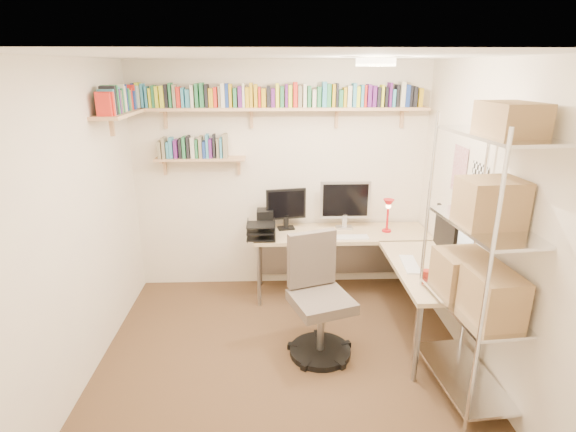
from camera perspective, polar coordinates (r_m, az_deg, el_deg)
The scene contains 6 objects.
ground at distance 4.13m, azimuth -0.46°, elevation -17.57°, with size 3.20×3.20×0.00m, color #4C3020.
room_shell at distance 3.46m, azimuth -0.45°, elevation 3.69°, with size 3.24×3.04×2.52m.
wall_shelves at distance 4.67m, azimuth -6.21°, elevation 13.40°, with size 3.12×1.09×0.80m.
corner_desk at distance 4.68m, azimuth 7.76°, elevation -3.15°, with size 1.95×1.86×1.26m.
office_chair at distance 3.99m, azimuth 3.86°, elevation -11.23°, with size 0.61×0.62×1.08m.
wire_rack at distance 3.39m, azimuth 23.60°, elevation -3.34°, with size 0.53×0.96×2.23m.
Camera 1 is at (-0.09, -3.34, 2.43)m, focal length 28.00 mm.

